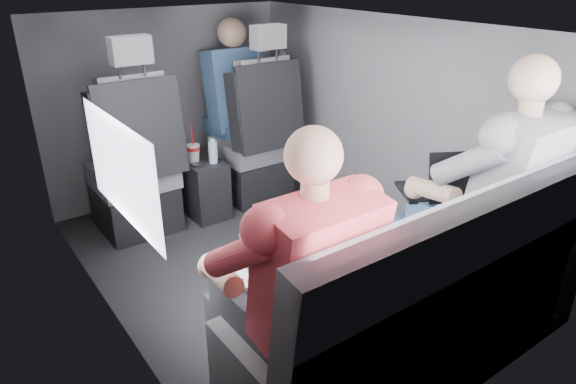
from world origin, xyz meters
TOP-DOWN VIEW (x-y plane):
  - floor at (0.00, 0.00)m, footprint 2.60×2.60m
  - ceiling at (0.00, 0.00)m, footprint 2.60×2.60m
  - panel_left at (-0.90, 0.00)m, footprint 0.02×2.60m
  - panel_right at (0.90, 0.00)m, footprint 0.02×2.60m
  - panel_front at (0.00, 1.30)m, footprint 1.80×0.02m
  - panel_back at (0.00, -1.30)m, footprint 1.80×0.02m
  - side_window at (-0.88, -0.30)m, footprint 0.02×0.75m
  - seatbelt at (0.45, 0.67)m, footprint 0.35×0.11m
  - front_seat_left at (-0.45, 0.84)m, footprint 0.52×0.58m
  - front_seat_right at (0.45, 0.84)m, footprint 0.52×0.58m
  - center_console at (0.00, 0.88)m, footprint 0.24×0.48m
  - rear_bench at (0.00, -1.06)m, footprint 1.60×0.57m
  - soda_cup at (-0.05, 0.83)m, footprint 0.09×0.09m
  - water_bottle at (0.05, 0.74)m, footprint 0.06×0.06m
  - laptop_white at (-0.54, -0.77)m, footprint 0.40×0.40m
  - laptop_black at (0.53, -0.75)m, footprint 0.43×0.47m
  - passenger_rear_left at (-0.56, -0.97)m, footprint 0.49×0.61m
  - passenger_rear_right at (0.55, -0.97)m, footprint 0.55×0.66m
  - passenger_front_right at (0.44, 1.10)m, footprint 0.41×0.41m

SIDE VIEW (x-z plane):
  - floor at x=0.00m, z-range 0.00..0.00m
  - center_console at x=0.00m, z-range 0.00..0.41m
  - rear_bench at x=0.00m, z-range -0.15..0.77m
  - front_seat_left at x=-0.45m, z-range -0.23..1.03m
  - front_seat_right at x=0.45m, z-range -0.23..1.03m
  - soda_cup at x=-0.05m, z-range 0.33..0.60m
  - water_bottle at x=0.05m, z-range 0.39..0.56m
  - passenger_rear_left at x=-0.56m, z-range 0.02..1.23m
  - laptop_black at x=0.53m, z-range 0.51..0.76m
  - laptop_white at x=-0.54m, z-range 0.51..0.76m
  - passenger_rear_right at x=0.55m, z-range 0.01..1.31m
  - panel_left at x=-0.90m, z-range 0.00..1.35m
  - panel_right at x=0.90m, z-range 0.00..1.35m
  - panel_front at x=0.00m, z-range 0.00..1.35m
  - panel_back at x=0.00m, z-range 0.00..1.35m
  - passenger_front_right at x=0.44m, z-range 0.33..1.18m
  - seatbelt at x=0.45m, z-range 0.50..1.10m
  - side_window at x=-0.88m, z-range 0.69..1.11m
  - ceiling at x=0.00m, z-range 1.35..1.35m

